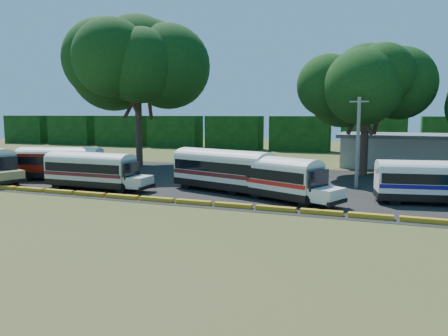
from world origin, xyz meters
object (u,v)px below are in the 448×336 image
(bus_cream_west, at_px, (92,169))
(bus_white_red, at_px, (272,175))
(bus_red, at_px, (63,161))
(tree_west, at_px, (137,59))

(bus_cream_west, height_order, bus_white_red, bus_white_red)
(bus_red, xyz_separation_m, tree_west, (1.14, 12.07, 10.98))
(tree_west, bearing_deg, bus_cream_west, -72.56)
(bus_cream_west, bearing_deg, bus_red, 151.66)
(bus_red, distance_m, tree_west, 16.36)
(tree_west, bearing_deg, bus_red, -95.38)
(bus_cream_west, distance_m, bus_white_red, 15.48)
(bus_cream_west, bearing_deg, tree_west, 108.00)
(bus_red, distance_m, bus_cream_west, 6.81)
(bus_white_red, bearing_deg, bus_cream_west, -151.47)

